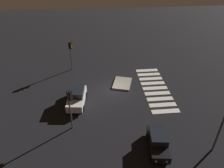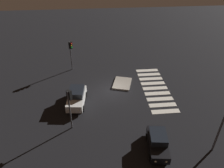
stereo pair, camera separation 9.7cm
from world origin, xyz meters
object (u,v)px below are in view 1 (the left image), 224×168
at_px(traffic_island, 122,83).
at_px(car_black, 158,142).
at_px(car_white, 77,97).
at_px(traffic_light_west, 70,100).
at_px(traffic_light_north, 71,49).

relative_size(traffic_island, car_black, 0.87).
distance_m(car_white, traffic_light_west, 4.64).
xyz_separation_m(traffic_island, car_white, (-3.56, 5.81, 0.81)).
xyz_separation_m(traffic_island, car_black, (-10.96, -1.77, 0.73)).
bearing_deg(traffic_island, car_black, -170.83).
xyz_separation_m(traffic_island, traffic_light_west, (-7.44, 6.07, 3.34)).
bearing_deg(traffic_light_north, car_black, -12.85).
xyz_separation_m(car_black, traffic_light_north, (15.46, 8.52, 2.48)).
xyz_separation_m(car_white, traffic_light_north, (8.06, 0.94, 2.40)).
xyz_separation_m(traffic_island, traffic_light_north, (4.50, 6.75, 3.21)).
relative_size(traffic_light_north, traffic_light_west, 0.96).
bearing_deg(traffic_island, traffic_light_west, 140.81).
distance_m(car_black, car_white, 10.59).
relative_size(car_black, traffic_light_north, 0.92).
bearing_deg(traffic_light_west, car_white, 33.22).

